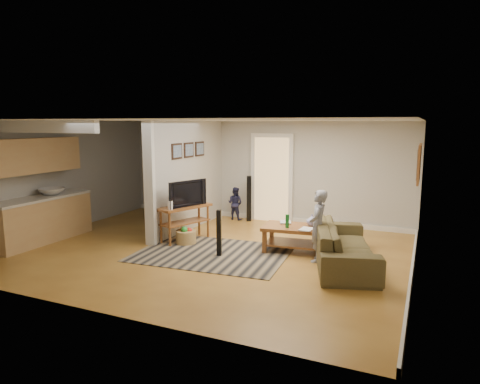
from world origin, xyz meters
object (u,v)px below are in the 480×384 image
object	(u,v)px
sofa	(343,264)
tv_console	(185,209)
coffee_table	(298,232)
toddler	(235,219)
child	(317,261)
speaker_left	(219,233)
toy_basket	(186,236)
speaker_right	(249,199)

from	to	relation	value
sofa	tv_console	size ratio (longest dim) A/B	1.91
coffee_table	toddler	bearing A→B (deg)	137.79
tv_console	child	distance (m)	2.96
speaker_left	child	size ratio (longest dim) A/B	0.67
sofa	tv_console	distance (m)	3.41
sofa	toy_basket	distance (m)	3.20
speaker_left	toddler	xyz separation A→B (m)	(-0.99, 2.90, -0.44)
toy_basket	toddler	size ratio (longest dim) A/B	0.49
speaker_left	toddler	distance (m)	3.10
sofa	tv_console	bearing A→B (deg)	69.83
speaker_left	toddler	size ratio (longest dim) A/B	1.04
speaker_left	speaker_right	xyz separation A→B (m)	(-0.61, 2.90, 0.14)
sofa	toy_basket	world-z (taller)	toy_basket
child	toddler	distance (m)	3.68
speaker_right	toddler	bearing A→B (deg)	157.24
speaker_left	speaker_right	bearing A→B (deg)	84.70
tv_console	speaker_left	distance (m)	1.34
speaker_left	child	world-z (taller)	speaker_left
tv_console	toy_basket	world-z (taller)	tv_console
sofa	coffee_table	size ratio (longest dim) A/B	1.79
speaker_left	tv_console	bearing A→B (deg)	132.18
tv_console	toddler	size ratio (longest dim) A/B	1.50
coffee_table	child	bearing A→B (deg)	-40.83
coffee_table	toddler	distance (m)	3.06
child	sofa	bearing A→B (deg)	89.23
coffee_table	child	xyz separation A→B (m)	(0.48, -0.42, -0.39)
toy_basket	toddler	world-z (taller)	toddler
sofa	toy_basket	xyz separation A→B (m)	(-3.20, -0.00, 0.15)
child	toddler	world-z (taller)	child
toy_basket	child	xyz separation A→B (m)	(2.73, -0.02, -0.15)
coffee_table	speaker_right	world-z (taller)	speaker_right
sofa	toddler	distance (m)	4.02
coffee_table	tv_console	distance (m)	2.41
sofa	speaker_right	bearing A→B (deg)	32.56
speaker_right	sofa	bearing A→B (deg)	-63.65
coffee_table	child	world-z (taller)	coffee_table
coffee_table	toy_basket	size ratio (longest dim) A/B	3.25
tv_console	speaker_left	size ratio (longest dim) A/B	1.44
toddler	child	bearing A→B (deg)	142.34
speaker_left	toy_basket	world-z (taller)	speaker_left
coffee_table	speaker_right	distance (m)	2.77
sofa	coffee_table	world-z (taller)	coffee_table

